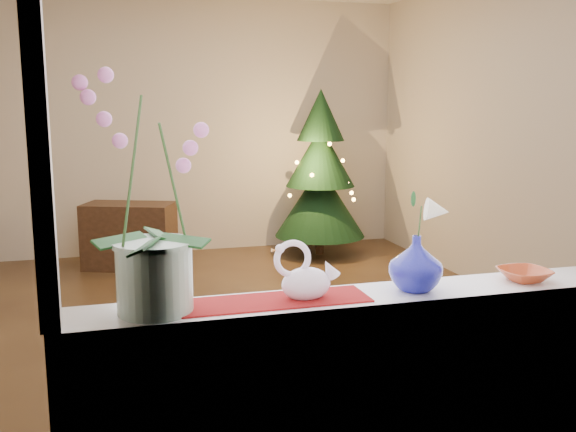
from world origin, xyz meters
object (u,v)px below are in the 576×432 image
object	(u,v)px
orchid_pot	(152,194)
amber_dish	(524,276)
swan	(306,271)
xmas_tree	(320,173)
blue_vase	(416,259)
side_table	(130,236)
paperweight	(415,282)

from	to	relation	value
orchid_pot	amber_dish	size ratio (longest dim) A/B	4.86
swan	xmas_tree	size ratio (longest dim) A/B	0.14
orchid_pot	blue_vase	distance (m)	0.97
amber_dish	side_table	distance (m)	4.52
xmas_tree	blue_vase	bearing A→B (deg)	-104.05
blue_vase	paperweight	bearing A→B (deg)	-116.44
amber_dish	blue_vase	bearing A→B (deg)	-179.66
orchid_pot	xmas_tree	bearing A→B (deg)	64.98
blue_vase	xmas_tree	world-z (taller)	xmas_tree
blue_vase	paperweight	size ratio (longest dim) A/B	3.12
xmas_tree	side_table	world-z (taller)	xmas_tree
swan	xmas_tree	world-z (taller)	xmas_tree
xmas_tree	amber_dish	bearing A→B (deg)	-98.13
paperweight	amber_dish	distance (m)	0.48
orchid_pot	swan	world-z (taller)	orchid_pot
blue_vase	paperweight	world-z (taller)	blue_vase
side_table	blue_vase	bearing A→B (deg)	-56.58
orchid_pot	blue_vase	size ratio (longest dim) A/B	3.35
amber_dish	xmas_tree	bearing A→B (deg)	81.87
orchid_pot	blue_vase	bearing A→B (deg)	-0.32
paperweight	xmas_tree	distance (m)	4.49
paperweight	xmas_tree	size ratio (longest dim) A/B	0.04
swan	paperweight	size ratio (longest dim) A/B	3.18
paperweight	xmas_tree	bearing A→B (deg)	75.87
amber_dish	side_table	bearing A→B (deg)	107.69
orchid_pot	blue_vase	world-z (taller)	orchid_pot
swan	paperweight	distance (m)	0.41
swan	amber_dish	xyz separation A→B (m)	(0.88, 0.00, -0.08)
amber_dish	xmas_tree	size ratio (longest dim) A/B	0.09
blue_vase	side_table	xyz separation A→B (m)	(-0.90, 4.27, -0.72)
amber_dish	side_table	size ratio (longest dim) A/B	0.19
orchid_pot	xmas_tree	distance (m)	4.79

